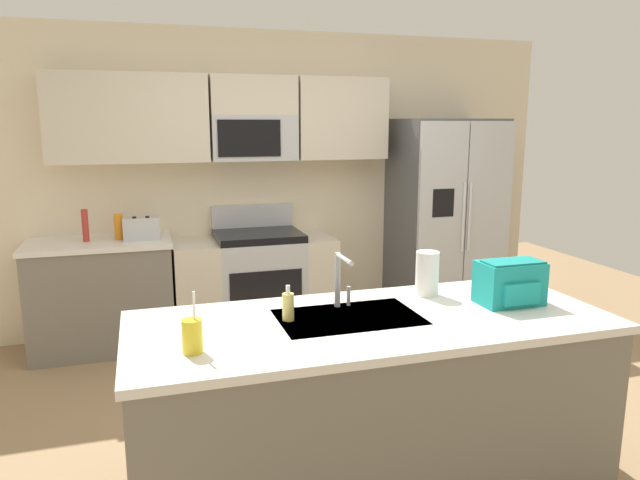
{
  "coord_description": "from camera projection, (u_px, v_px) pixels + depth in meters",
  "views": [
    {
      "loc": [
        -1.16,
        -3.06,
        1.82
      ],
      "look_at": [
        -0.04,
        0.6,
        1.05
      ],
      "focal_mm": 32.95,
      "sensor_mm": 36.0,
      "label": 1
    }
  ],
  "objects": [
    {
      "name": "toaster",
      "position": [
        141.0,
        228.0,
        4.66
      ],
      "size": [
        0.28,
        0.16,
        0.18
      ],
      "color": "#B7BABF",
      "rests_on": "back_counter"
    },
    {
      "name": "bottle_orange",
      "position": [
        119.0,
        227.0,
        4.67
      ],
      "size": [
        0.07,
        0.07,
        0.21
      ],
      "primitive_type": "cylinder",
      "color": "orange",
      "rests_on": "back_counter"
    },
    {
      "name": "back_counter",
      "position": [
        102.0,
        295.0,
        4.72
      ],
      "size": [
        1.11,
        0.63,
        0.9
      ],
      "color": "slate",
      "rests_on": "ground"
    },
    {
      "name": "kitchen_wall_unit",
      "position": [
        260.0,
        162.0,
        5.18
      ],
      "size": [
        5.2,
        0.43,
        2.6
      ],
      "color": "beige",
      "rests_on": "ground"
    },
    {
      "name": "range_oven",
      "position": [
        255.0,
        284.0,
        5.08
      ],
      "size": [
        1.36,
        0.61,
        1.1
      ],
      "color": "#B7BABF",
      "rests_on": "ground"
    },
    {
      "name": "island_counter",
      "position": [
        370.0,
        404.0,
        2.89
      ],
      "size": [
        2.3,
        0.93,
        0.9
      ],
      "color": "slate",
      "rests_on": "ground"
    },
    {
      "name": "ground_plane",
      "position": [
        356.0,
        428.0,
        3.56
      ],
      "size": [
        9.0,
        9.0,
        0.0
      ],
      "primitive_type": "plane",
      "color": "#997A56",
      "rests_on": "ground"
    },
    {
      "name": "paper_towel_roll",
      "position": [
        427.0,
        273.0,
        3.15
      ],
      "size": [
        0.12,
        0.12,
        0.24
      ],
      "primitive_type": "cylinder",
      "color": "white",
      "rests_on": "island_counter"
    },
    {
      "name": "backpack",
      "position": [
        510.0,
        282.0,
        3.0
      ],
      "size": [
        0.32,
        0.22,
        0.23
      ],
      "color": "teal",
      "rests_on": "island_counter"
    },
    {
      "name": "sink_faucet",
      "position": [
        340.0,
        276.0,
        2.92
      ],
      "size": [
        0.08,
        0.21,
        0.28
      ],
      "color": "#B7BABF",
      "rests_on": "island_counter"
    },
    {
      "name": "refrigerator",
      "position": [
        444.0,
        221.0,
        5.43
      ],
      "size": [
        0.9,
        0.76,
        1.85
      ],
      "color": "#4C4F54",
      "rests_on": "ground"
    },
    {
      "name": "pepper_mill",
      "position": [
        85.0,
        225.0,
        4.58
      ],
      "size": [
        0.05,
        0.05,
        0.25
      ],
      "primitive_type": "cylinder",
      "color": "#B2332D",
      "rests_on": "back_counter"
    },
    {
      "name": "soap_dispenser",
      "position": [
        288.0,
        306.0,
        2.76
      ],
      "size": [
        0.06,
        0.06,
        0.17
      ],
      "color": "#D8CC66",
      "rests_on": "island_counter"
    },
    {
      "name": "drink_cup_yellow",
      "position": [
        192.0,
        336.0,
        2.37
      ],
      "size": [
        0.08,
        0.08,
        0.26
      ],
      "color": "yellow",
      "rests_on": "island_counter"
    }
  ]
}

